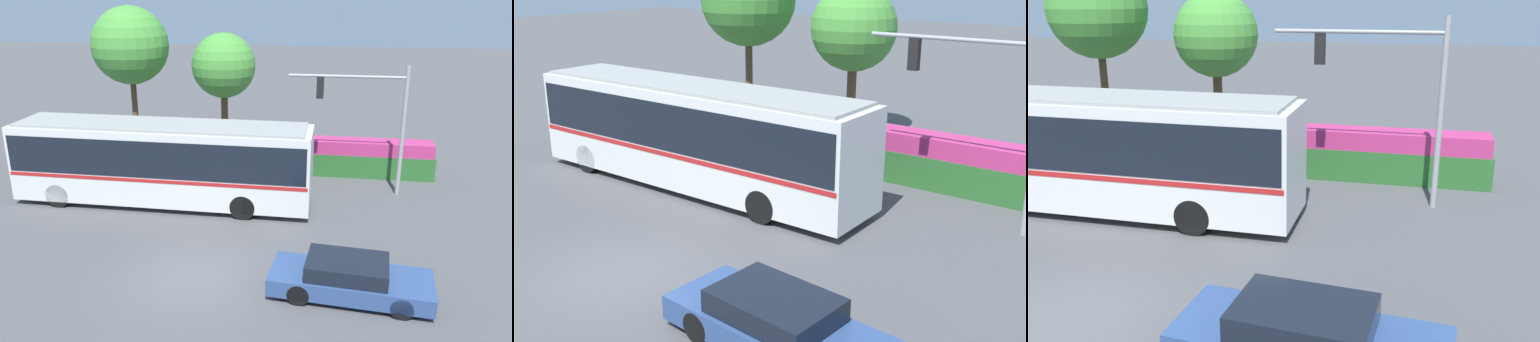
{
  "view_description": "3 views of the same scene",
  "coord_description": "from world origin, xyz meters",
  "views": [
    {
      "loc": [
        4.08,
        -13.76,
        8.56
      ],
      "look_at": [
        1.27,
        4.64,
        1.96
      ],
      "focal_mm": 36.08,
      "sensor_mm": 36.0,
      "label": 1
    },
    {
      "loc": [
        10.87,
        -8.86,
        7.07
      ],
      "look_at": [
        0.49,
        5.2,
        1.3
      ],
      "focal_mm": 44.21,
      "sensor_mm": 36.0,
      "label": 2
    },
    {
      "loc": [
        6.27,
        -8.46,
        6.09
      ],
      "look_at": [
        3.26,
        4.37,
        1.97
      ],
      "focal_mm": 39.23,
      "sensor_mm": 36.0,
      "label": 3
    }
  ],
  "objects": [
    {
      "name": "ground_plane",
      "position": [
        0.0,
        0.0,
        0.0
      ],
      "size": [
        140.0,
        140.0,
        0.0
      ],
      "primitive_type": "plane",
      "color": "#4C4C4F"
    },
    {
      "name": "city_bus",
      "position": [
        -2.81,
        5.57,
        1.96
      ],
      "size": [
        12.38,
        2.62,
        3.44
      ],
      "rotation": [
        0.0,
        0.0,
        3.14
      ],
      "color": "silver",
      "rests_on": "ground"
    },
    {
      "name": "sedan_foreground",
      "position": [
        4.81,
        -0.38,
        0.57
      ],
      "size": [
        4.84,
        2.22,
        1.17
      ],
      "rotation": [
        0.0,
        0.0,
        -0.09
      ],
      "color": "navy",
      "rests_on": "ground"
    },
    {
      "name": "traffic_light_pole",
      "position": [
        5.8,
        8.01,
        3.68
      ],
      "size": [
        4.98,
        0.24,
        5.6
      ],
      "rotation": [
        0.0,
        0.0,
        3.14
      ],
      "color": "gray",
      "rests_on": "ground"
    },
    {
      "name": "flowering_hedge",
      "position": [
        4.71,
        10.36,
        0.85
      ],
      "size": [
        8.46,
        1.21,
        1.73
      ],
      "color": "#286028",
      "rests_on": "ground"
    },
    {
      "name": "street_tree_centre",
      "position": [
        -2.05,
        14.45,
        4.52
      ],
      "size": [
        3.57,
        3.57,
        6.34
      ],
      "color": "brown",
      "rests_on": "ground"
    }
  ]
}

